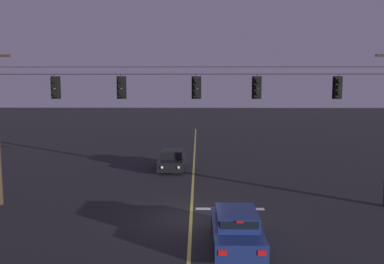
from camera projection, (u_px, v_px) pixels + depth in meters
ground_plane at (191, 219)px, 18.62m from camera, size 180.00×180.00×0.00m
lane_centre_stripe at (193, 178)px, 26.68m from camera, size 0.14×60.00×0.01m
stop_bar_paint at (230, 209)px, 20.09m from camera, size 3.40×0.36×0.01m
signal_span_assembly at (192, 124)px, 20.24m from camera, size 21.47×0.32×8.02m
traffic_light_leftmost at (55, 88)px, 20.11m from camera, size 0.48×0.41×1.22m
traffic_light_left_inner at (121, 88)px, 20.06m from camera, size 0.48×0.41×1.22m
traffic_light_centre at (196, 88)px, 20.01m from camera, size 0.48×0.41×1.22m
traffic_light_right_inner at (257, 88)px, 19.96m from camera, size 0.48×0.41×1.22m
traffic_light_rightmost at (338, 88)px, 19.90m from camera, size 0.48×0.41×1.22m
car_waiting_near_lane at (236, 229)px, 15.47m from camera, size 1.80×4.33×1.39m
car_oncoming_lead at (172, 160)px, 29.52m from camera, size 1.80×4.42×1.39m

